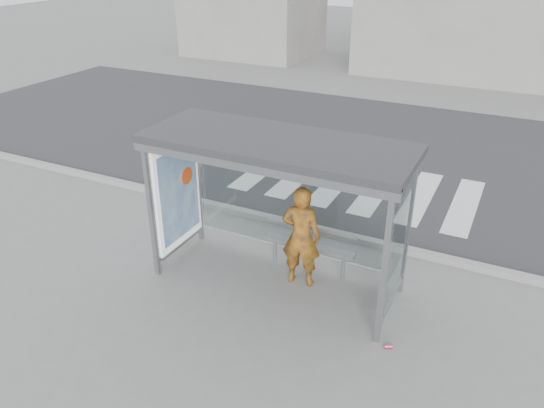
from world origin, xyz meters
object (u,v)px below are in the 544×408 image
(bus_shelter, at_px, (257,172))
(bench, at_px, (309,245))
(person, at_px, (301,236))
(soda_can, at_px, (388,346))

(bus_shelter, xyz_separation_m, bench, (0.73, 0.52, -1.46))
(bus_shelter, relative_size, person, 2.33)
(person, height_order, bench, person)
(bench, height_order, soda_can, bench)
(soda_can, bearing_deg, person, 152.24)
(bus_shelter, bearing_deg, soda_can, -18.02)
(bench, bearing_deg, person, -88.51)
(soda_can, bearing_deg, bus_shelter, 161.98)
(bench, distance_m, soda_can, 2.34)
(bus_shelter, relative_size, soda_can, 36.92)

